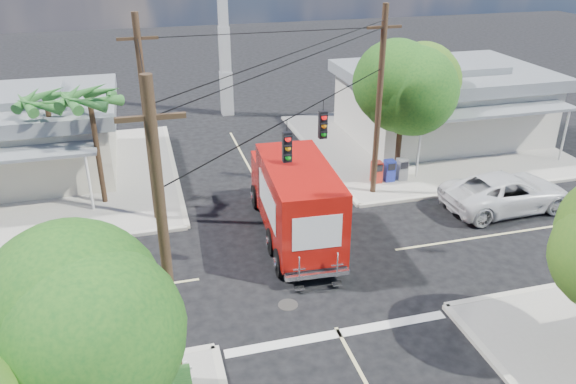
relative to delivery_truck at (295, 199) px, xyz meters
name	(u,v)px	position (x,y,z in m)	size (l,w,h in m)	color
ground	(301,264)	(-0.32, -2.15, -1.78)	(120.00, 120.00, 0.00)	black
sidewalk_ne	(423,143)	(10.56, 8.73, -1.71)	(14.12, 14.12, 0.14)	#A09A90
sidewalk_nw	(38,182)	(-11.20, 8.73, -1.71)	(14.12, 14.12, 0.14)	#A09A90
road_markings	(313,285)	(-0.32, -3.62, -1.78)	(32.00, 32.00, 0.01)	beige
building_ne	(442,100)	(12.18, 9.82, 0.54)	(11.80, 10.20, 4.50)	silver
building_nw	(11,134)	(-12.32, 10.31, 0.44)	(10.80, 10.20, 4.30)	beige
radio_tower	(224,32)	(0.18, 17.85, 3.86)	(0.80, 0.80, 17.00)	silver
tree_sw_front	(87,324)	(-7.31, -9.69, 2.55)	(3.88, 3.78, 6.03)	#422D1C
tree_ne_front	(404,88)	(6.89, 4.61, 2.98)	(4.21, 4.14, 6.66)	#422D1C
tree_ne_back	(429,85)	(9.49, 6.81, 2.40)	(3.77, 3.66, 5.82)	#422D1C
palm_nw_front	(90,101)	(-7.82, 5.35, 3.26)	(3.01, 3.08, 5.59)	#422D1C
palm_nw_back	(46,103)	(-9.82, 6.85, 2.89)	(3.01, 3.08, 5.19)	#422D1C
utility_poles	(250,141)	(-1.90, -0.54, 2.89)	(12.00, 10.68, 9.00)	#473321
vending_boxes	(389,170)	(6.18, 4.05, -1.09)	(1.90, 0.50, 1.10)	red
delivery_truck	(295,199)	(0.00, 0.00, 0.00)	(3.03, 8.25, 3.51)	black
parked_car	(507,192)	(10.18, -0.04, -0.94)	(2.81, 6.08, 1.69)	silver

